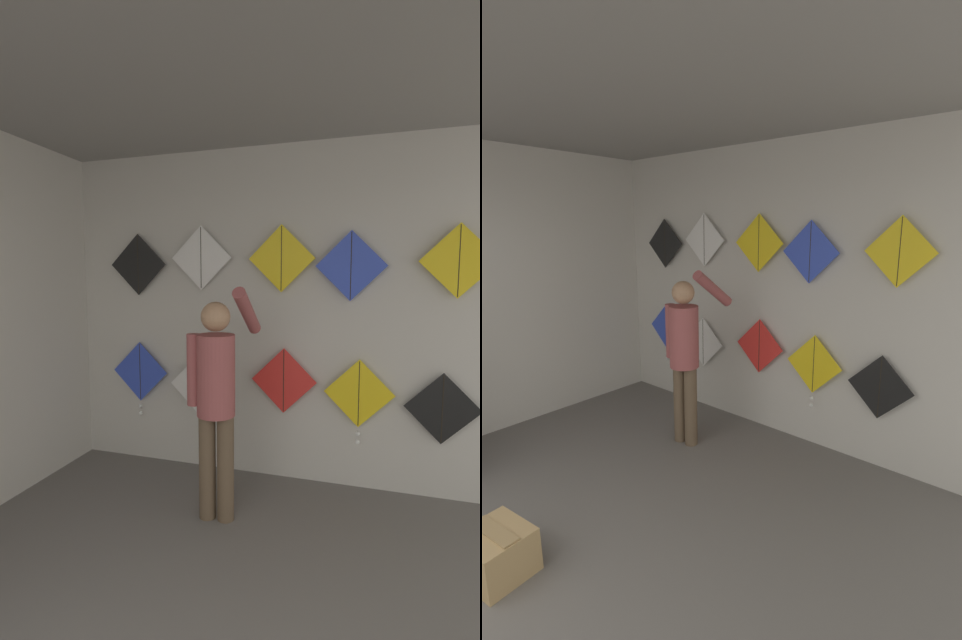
# 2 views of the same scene
# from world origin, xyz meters

# --- Properties ---
(back_panel) EXTENTS (4.61, 0.06, 2.80)m
(back_panel) POSITION_xyz_m (0.00, 3.81, 1.40)
(back_panel) COLOR beige
(back_panel) RESTS_ON ground
(ceiling_slab) EXTENTS (4.61, 4.58, 0.04)m
(ceiling_slab) POSITION_xyz_m (0.00, 1.89, 2.82)
(ceiling_slab) COLOR gray
(shopkeeper) EXTENTS (0.42, 0.59, 1.66)m
(shopkeeper) POSITION_xyz_m (-0.28, 3.01, 0.93)
(shopkeeper) COLOR brown
(shopkeeper) RESTS_ON ground
(cardboard_box) EXTENTS (0.43, 0.38, 0.29)m
(cardboard_box) POSITION_xyz_m (-0.00, 1.14, 0.14)
(cardboard_box) COLOR tan
(cardboard_box) RESTS_ON ground
(kite_0) EXTENTS (0.55, 0.04, 0.69)m
(kite_0) POSITION_xyz_m (-1.30, 3.72, 0.82)
(kite_0) COLOR blue
(kite_1) EXTENTS (0.55, 0.01, 0.55)m
(kite_1) POSITION_xyz_m (-0.71, 3.72, 0.77)
(kite_1) COLOR white
(kite_2) EXTENTS (0.55, 0.01, 0.55)m
(kite_2) POSITION_xyz_m (0.06, 3.72, 0.86)
(kite_2) COLOR red
(kite_3) EXTENTS (0.55, 0.04, 0.69)m
(kite_3) POSITION_xyz_m (0.66, 3.72, 0.78)
(kite_3) COLOR yellow
(kite_4) EXTENTS (0.55, 0.01, 0.55)m
(kite_4) POSITION_xyz_m (1.27, 3.72, 0.73)
(kite_4) COLOR black
(kite_5) EXTENTS (0.55, 0.01, 0.55)m
(kite_5) POSITION_xyz_m (-1.29, 3.72, 1.84)
(kite_5) COLOR black
(kite_6) EXTENTS (0.55, 0.01, 0.55)m
(kite_6) POSITION_xyz_m (-0.68, 3.72, 1.89)
(kite_6) COLOR white
(kite_7) EXTENTS (0.55, 0.01, 0.55)m
(kite_7) POSITION_xyz_m (0.03, 3.72, 1.87)
(kite_7) COLOR yellow
(kite_8) EXTENTS (0.55, 0.01, 0.55)m
(kite_8) POSITION_xyz_m (0.58, 3.72, 1.81)
(kite_8) COLOR blue
(kite_9) EXTENTS (0.55, 0.01, 0.55)m
(kite_9) POSITION_xyz_m (1.34, 3.72, 1.84)
(kite_9) COLOR yellow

